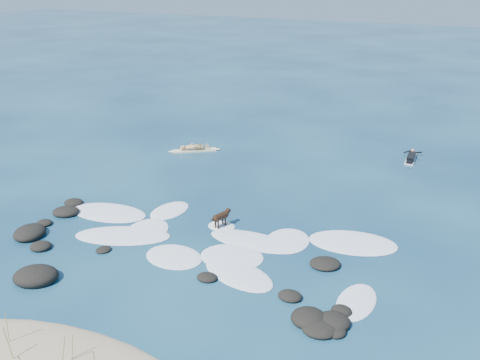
% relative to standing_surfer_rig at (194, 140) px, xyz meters
% --- Properties ---
extents(ground, '(160.00, 160.00, 0.00)m').
position_rel_standing_surfer_rig_xyz_m(ground, '(4.84, -8.88, -0.64)').
color(ground, '#0A2642').
rests_on(ground, ground).
extents(reef_rocks, '(13.40, 6.57, 0.60)m').
position_rel_standing_surfer_rig_xyz_m(reef_rocks, '(4.05, -11.52, -0.54)').
color(reef_rocks, black).
rests_on(reef_rocks, ground).
extents(breaking_foam, '(13.40, 6.05, 0.12)m').
position_rel_standing_surfer_rig_xyz_m(breaking_foam, '(5.47, -8.81, -0.63)').
color(breaking_foam, white).
rests_on(breaking_foam, ground).
extents(standing_surfer_rig, '(2.56, 1.77, 1.63)m').
position_rel_standing_surfer_rig_xyz_m(standing_surfer_rig, '(0.00, 0.00, 0.00)').
color(standing_surfer_rig, beige).
rests_on(standing_surfer_rig, ground).
extents(paddling_surfer_rig, '(0.98, 2.17, 0.38)m').
position_rel_standing_surfer_rig_xyz_m(paddling_surfer_rig, '(11.12, 3.31, -0.51)').
color(paddling_surfer_rig, silver).
rests_on(paddling_surfer_rig, ground).
extents(dog, '(0.54, 1.10, 0.72)m').
position_rel_standing_surfer_rig_xyz_m(dog, '(5.21, -7.63, -0.17)').
color(dog, black).
rests_on(dog, ground).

